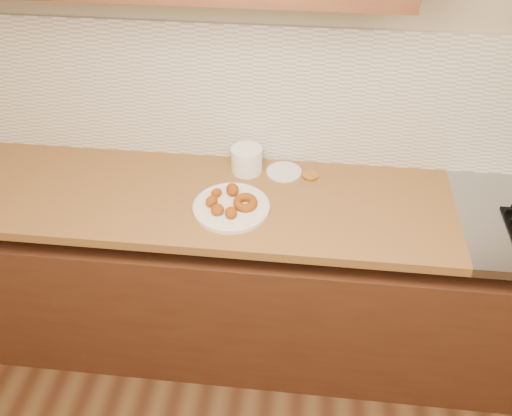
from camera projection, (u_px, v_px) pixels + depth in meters
The scene contains 11 objects.
wall_back at pixel (340, 65), 2.11m from camera, with size 4.00×0.02×2.70m, color tan.
base_cabinet at pixel (320, 291), 2.48m from camera, with size 3.60×0.60×0.77m, color #492614.
butcher_block at pixel (170, 197), 2.23m from camera, with size 2.30×0.62×0.04m, color brown.
backsplash at pixel (336, 101), 2.20m from camera, with size 3.60×0.02×0.60m, color silver.
donut_plate at pixel (231, 207), 2.13m from camera, with size 0.30×0.30×0.02m, color white.
ring_donut at pixel (245, 202), 2.11m from camera, with size 0.10×0.10×0.03m, color #9F4712.
fried_dough_chunks at pixel (223, 201), 2.11m from camera, with size 0.14×0.21×0.05m.
plastic_tub at pixel (247, 160), 2.30m from camera, with size 0.13×0.13×0.11m, color white.
tub_lid at pixel (284, 172), 2.32m from camera, with size 0.15×0.15×0.01m, color silver.
brass_jar_lid at pixel (310, 176), 2.30m from camera, with size 0.07×0.07×0.01m, color #BC8330.
wooden_utensil at pixel (223, 194), 2.20m from camera, with size 0.16×0.02×0.01m, color #A4854C.
Camera 1 is at (-0.11, -0.01, 2.26)m, focal length 38.00 mm.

